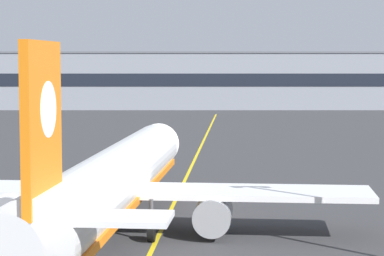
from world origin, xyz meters
TOP-DOWN VIEW (x-y plane):
  - taxiway_centreline at (0.00, 30.00)m, footprint 11.60×179.66m
  - airliner_foreground at (-4.09, 9.58)m, footprint 32.31×41.52m
  - safety_cone_by_nose_gear at (-4.02, 24.84)m, footprint 0.44×0.44m
  - terminal_building at (0.59, 139.07)m, footprint 120.17×12.40m

SIDE VIEW (x-z plane):
  - taxiway_centreline at x=0.00m, z-range 0.00..0.01m
  - safety_cone_by_nose_gear at x=-4.02m, z-range -0.02..0.53m
  - airliner_foreground at x=-4.09m, z-range -2.46..9.19m
  - terminal_building at x=0.59m, z-range 0.01..12.89m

